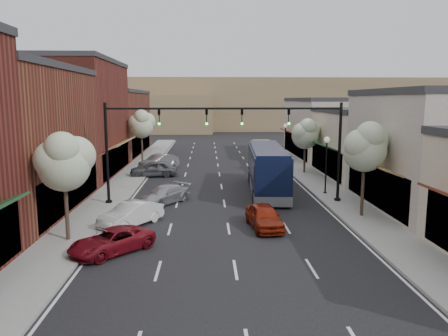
{
  "coord_description": "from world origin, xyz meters",
  "views": [
    {
      "loc": [
        -1.17,
        -21.74,
        7.22
      ],
      "look_at": [
        0.06,
        10.02,
        2.2
      ],
      "focal_mm": 35.0,
      "sensor_mm": 36.0,
      "label": 1
    }
  ],
  "objects": [
    {
      "name": "ground",
      "position": [
        0.0,
        0.0,
        0.0
      ],
      "size": [
        160.0,
        160.0,
        0.0
      ],
      "primitive_type": "plane",
      "color": "black",
      "rests_on": "ground"
    },
    {
      "name": "sidewalk_left",
      "position": [
        -8.4,
        18.5,
        0.07
      ],
      "size": [
        2.8,
        73.0,
        0.15
      ],
      "primitive_type": "cube",
      "color": "gray",
      "rests_on": "ground"
    },
    {
      "name": "sidewalk_right",
      "position": [
        8.4,
        18.5,
        0.07
      ],
      "size": [
        2.8,
        73.0,
        0.15
      ],
      "primitive_type": "cube",
      "color": "gray",
      "rests_on": "ground"
    },
    {
      "name": "curb_left",
      "position": [
        -7.0,
        18.5,
        0.07
      ],
      "size": [
        0.25,
        73.0,
        0.17
      ],
      "primitive_type": "cube",
      "color": "gray",
      "rests_on": "ground"
    },
    {
      "name": "curb_right",
      "position": [
        7.0,
        18.5,
        0.07
      ],
      "size": [
        0.25,
        73.0,
        0.17
      ],
      "primitive_type": "cube",
      "color": "gray",
      "rests_on": "ground"
    },
    {
      "name": "bldg_left_midfar",
      "position": [
        -14.24,
        20.0,
        5.4
      ],
      "size": [
        10.14,
        14.1,
        10.9
      ],
      "color": "maroon",
      "rests_on": "ground"
    },
    {
      "name": "bldg_left_far",
      "position": [
        -14.22,
        36.0,
        4.16
      ],
      "size": [
        10.14,
        18.1,
        8.4
      ],
      "color": "brown",
      "rests_on": "ground"
    },
    {
      "name": "bldg_right_midnear",
      "position": [
        13.72,
        6.0,
        3.91
      ],
      "size": [
        9.14,
        12.1,
        7.9
      ],
      "color": "#B9AC9F",
      "rests_on": "ground"
    },
    {
      "name": "bldg_right_midfar",
      "position": [
        13.7,
        18.0,
        3.17
      ],
      "size": [
        9.14,
        12.1,
        6.4
      ],
      "color": "beige",
      "rests_on": "ground"
    },
    {
      "name": "bldg_right_far",
      "position": [
        13.71,
        32.0,
        3.66
      ],
      "size": [
        9.14,
        16.1,
        7.4
      ],
      "color": "#B9AC9F",
      "rests_on": "ground"
    },
    {
      "name": "hill_far",
      "position": [
        0.0,
        90.0,
        6.0
      ],
      "size": [
        120.0,
        30.0,
        12.0
      ],
      "primitive_type": "cube",
      "color": "#7A6647",
      "rests_on": "ground"
    },
    {
      "name": "hill_near",
      "position": [
        -25.0,
        78.0,
        4.0
      ],
      "size": [
        50.0,
        20.0,
        8.0
      ],
      "primitive_type": "cube",
      "color": "#7A6647",
      "rests_on": "ground"
    },
    {
      "name": "signal_mast_right",
      "position": [
        5.62,
        8.0,
        4.62
      ],
      "size": [
        8.22,
        0.46,
        7.0
      ],
      "color": "black",
      "rests_on": "ground"
    },
    {
      "name": "signal_mast_left",
      "position": [
        -5.62,
        8.0,
        4.62
      ],
      "size": [
        8.22,
        0.46,
        7.0
      ],
      "color": "black",
      "rests_on": "ground"
    },
    {
      "name": "tree_right_near",
      "position": [
        8.35,
        3.94,
        4.45
      ],
      "size": [
        2.85,
        2.65,
        5.95
      ],
      "color": "#47382B",
      "rests_on": "ground"
    },
    {
      "name": "tree_right_far",
      "position": [
        8.35,
        19.94,
        3.99
      ],
      "size": [
        2.85,
        2.65,
        5.43
      ],
      "color": "#47382B",
      "rests_on": "ground"
    },
    {
      "name": "tree_left_near",
      "position": [
        -8.25,
        -0.06,
        4.22
      ],
      "size": [
        2.85,
        2.65,
        5.69
      ],
      "color": "#47382B",
      "rests_on": "ground"
    },
    {
      "name": "tree_left_far",
      "position": [
        -8.25,
        25.94,
        4.6
      ],
      "size": [
        2.85,
        2.65,
        6.13
      ],
      "color": "#47382B",
      "rests_on": "ground"
    },
    {
      "name": "lamp_post_near",
      "position": [
        7.8,
        10.5,
        3.01
      ],
      "size": [
        0.44,
        0.44,
        4.44
      ],
      "color": "black",
      "rests_on": "ground"
    },
    {
      "name": "lamp_post_far",
      "position": [
        7.8,
        28.0,
        3.01
      ],
      "size": [
        0.44,
        0.44,
        4.44
      ],
      "color": "black",
      "rests_on": "ground"
    },
    {
      "name": "coach_bus",
      "position": [
        3.5,
        11.87,
        1.86
      ],
      "size": [
        3.2,
        11.76,
        3.56
      ],
      "rotation": [
        0.0,
        0.0,
        -0.06
      ],
      "color": "black",
      "rests_on": "ground"
    },
    {
      "name": "red_hatchback",
      "position": [
        2.01,
        1.99,
        0.68
      ],
      "size": [
        2.07,
        4.16,
        1.36
      ],
      "primitive_type": "imported",
      "rotation": [
        0.0,
        0.0,
        0.12
      ],
      "color": "maroon",
      "rests_on": "ground"
    },
    {
      "name": "parked_car_a",
      "position": [
        -5.72,
        -1.7,
        0.58
      ],
      "size": [
        4.26,
        4.35,
        1.16
      ],
      "primitive_type": "imported",
      "rotation": [
        0.0,
        0.0,
        -0.76
      ],
      "color": "maroon",
      "rests_on": "ground"
    },
    {
      "name": "parked_car_b",
      "position": [
        -5.58,
        2.8,
        0.68
      ],
      "size": [
        3.58,
        4.2,
        1.36
      ],
      "primitive_type": "imported",
      "rotation": [
        0.0,
        0.0,
        -0.62
      ],
      "color": "silver",
      "rests_on": "ground"
    },
    {
      "name": "parked_car_c",
      "position": [
        -4.2,
        8.21,
        0.62
      ],
      "size": [
        3.97,
        4.48,
        1.25
      ],
      "primitive_type": "imported",
      "rotation": [
        0.0,
        0.0,
        -0.64
      ],
      "color": "#A0A0A5",
      "rests_on": "ground"
    },
    {
      "name": "parked_car_d",
      "position": [
        -6.2,
        18.99,
        0.75
      ],
      "size": [
        4.56,
        2.17,
        1.51
      ],
      "primitive_type": "imported",
      "rotation": [
        0.0,
        0.0,
        -1.48
      ],
      "color": "#515358",
      "rests_on": "ground"
    },
    {
      "name": "parked_car_e",
      "position": [
        -6.2,
        23.49,
        0.77
      ],
      "size": [
        4.12,
        4.72,
        1.54
      ],
      "primitive_type": "imported",
      "rotation": [
        0.0,
        0.0,
        -0.64
      ],
      "color": "gray",
      "rests_on": "ground"
    }
  ]
}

